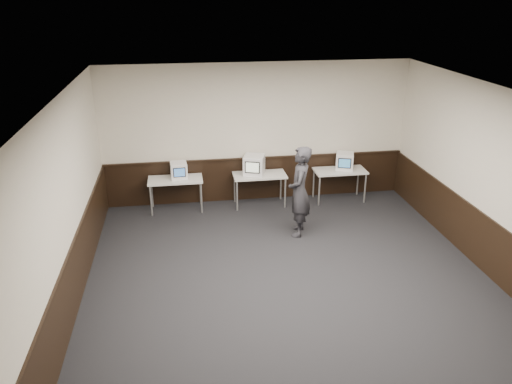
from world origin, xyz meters
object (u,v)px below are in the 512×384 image
Objects in this scene: desk_right at (340,173)px; emac_center at (254,165)px; person at (300,192)px; emac_right at (345,161)px; desk_center at (260,177)px; emac_left at (179,170)px; desk_left at (175,182)px.

emac_center is (-2.02, 0.02, 0.29)m from desk_right.
desk_right is 2.08m from person.
emac_center is 2.13m from emac_right.
desk_center is 1.68m from person.
desk_center and desk_right have the same top height.
emac_left is at bearing -162.57° from emac_center.
desk_left and desk_center have the same top height.
desk_right is 0.29m from emac_right.
emac_right is (3.91, 0.04, 0.27)m from desk_left.
emac_center is at bearing -140.22° from person.
desk_center is 1.00× the size of desk_right.
desk_left is 3.92m from emac_right.
emac_left is at bearing 179.35° from desk_right.
person reaches higher than desk_right.
emac_center reaches higher than emac_right.
emac_left reaches higher than desk_right.
desk_right is 0.65× the size of person.
desk_left is 2.93× the size of emac_left.
desk_left is at bearing 180.00° from desk_center.
emac_left is at bearing -161.11° from emac_right.
emac_left reaches higher than desk_center.
desk_center is at bearing 7.04° from emac_center.
emac_center is at bearing 168.99° from desk_center.
person is at bearing -49.03° from emac_center.
emac_right is at bearing 19.43° from desk_right.
emac_left is at bearing -107.46° from person.
desk_right is at bearing -4.48° from emac_left.
emac_center is at bearing -160.67° from emac_right.
emac_right reaches higher than emac_left.
emac_right is (2.13, 0.01, -0.03)m from emac_center.
desk_center is 2.03m from emac_right.
emac_left is 0.70× the size of emac_center.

